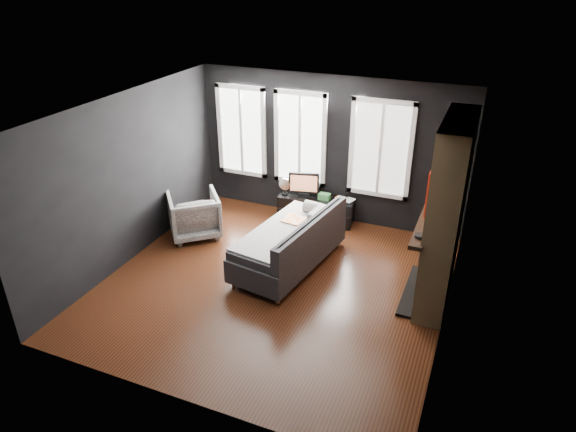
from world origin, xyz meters
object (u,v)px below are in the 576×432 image
at_px(armchair, 194,213).
at_px(mug, 338,198).
at_px(media_console, 316,209).
at_px(sofa, 289,240).
at_px(monitor, 304,183).
at_px(book, 345,194).
at_px(mantel_vase, 432,201).

height_order(armchair, mug, armchair).
bearing_deg(mug, armchair, -149.13).
relative_size(media_console, mug, 12.83).
relative_size(sofa, armchair, 2.47).
bearing_deg(armchair, monitor, 180.00).
height_order(book, mantel_vase, mantel_vase).
height_order(monitor, mug, monitor).
bearing_deg(sofa, monitor, 111.83).
bearing_deg(monitor, mantel_vase, -38.73).
relative_size(armchair, mantel_vase, 4.70).
xyz_separation_m(armchair, monitor, (1.57, 1.33, 0.31)).
bearing_deg(sofa, mug, 88.91).
height_order(sofa, monitor, monitor).
bearing_deg(book, sofa, -102.86).
relative_size(sofa, book, 9.65).
relative_size(sofa, monitor, 3.73).
distance_m(armchair, book, 2.76).
distance_m(media_console, mug, 0.51).
xyz_separation_m(monitor, mug, (0.66, 0.01, -0.20)).
xyz_separation_m(armchair, media_console, (1.82, 1.34, -0.19)).
xyz_separation_m(media_console, mantel_vase, (2.18, -1.19, 1.08)).
relative_size(mug, mantel_vase, 0.59).
height_order(armchair, monitor, monitor).
distance_m(sofa, monitor, 1.69).
relative_size(monitor, mantel_vase, 3.11).
distance_m(monitor, book, 0.79).
bearing_deg(book, monitor, -170.67).
bearing_deg(mantel_vase, media_console, 151.35).
distance_m(armchair, mug, 2.61).
distance_m(sofa, mantel_vase, 2.27).
relative_size(sofa, mantel_vase, 11.60).
bearing_deg(media_console, monitor, 178.23).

